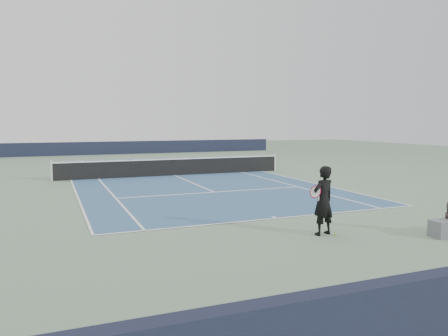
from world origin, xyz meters
name	(u,v)px	position (x,y,z in m)	size (l,w,h in m)	color
ground	(174,175)	(0.00, 0.00, 0.00)	(80.00, 80.00, 0.00)	slate
court_surface	(174,175)	(0.00, 0.00, 0.01)	(10.97, 23.77, 0.01)	#36597F
tennis_net	(174,167)	(0.00, 0.00, 0.50)	(12.90, 0.10, 1.07)	silver
windscreen_far	(123,148)	(0.00, 17.88, 0.60)	(30.00, 0.25, 1.20)	black
tennis_player	(323,201)	(0.19, -14.04, 0.92)	(0.84, 0.63, 1.84)	black
tennis_ball	(335,234)	(0.46, -14.24, 0.03)	(0.06, 0.06, 0.06)	#D0DF2D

